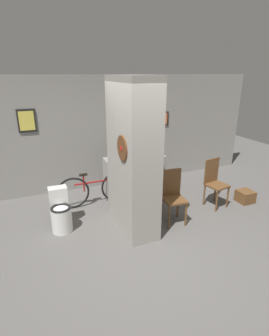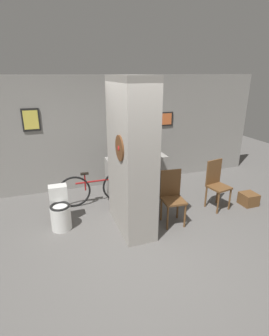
% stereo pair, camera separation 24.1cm
% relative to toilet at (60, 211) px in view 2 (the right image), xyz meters
% --- Properties ---
extents(ground_plane, '(14.00, 14.00, 0.00)m').
position_rel_toilet_xyz_m(ground_plane, '(1.25, -0.98, -0.32)').
color(ground_plane, '#5B5956').
extents(wall_back, '(8.00, 0.09, 2.60)m').
position_rel_toilet_xyz_m(wall_back, '(1.25, 1.65, 0.98)').
color(wall_back, gray).
rests_on(wall_back, ground_plane).
extents(pillar_center, '(0.54, 1.24, 2.60)m').
position_rel_toilet_xyz_m(pillar_center, '(1.21, -0.36, 0.98)').
color(pillar_center, gray).
rests_on(pillar_center, ground_plane).
extents(counter_shelf, '(1.32, 0.44, 0.92)m').
position_rel_toilet_xyz_m(counter_shelf, '(1.72, 0.77, 0.14)').
color(counter_shelf, gray).
rests_on(counter_shelf, ground_plane).
extents(toilet, '(0.35, 0.51, 0.73)m').
position_rel_toilet_xyz_m(toilet, '(0.00, 0.00, 0.00)').
color(toilet, silver).
rests_on(toilet, ground_plane).
extents(chair_near_pillar, '(0.42, 0.42, 1.00)m').
position_rel_toilet_xyz_m(chair_near_pillar, '(1.95, -0.48, 0.22)').
color(chair_near_pillar, brown).
rests_on(chair_near_pillar, ground_plane).
extents(chair_by_doorway, '(0.45, 0.45, 1.00)m').
position_rel_toilet_xyz_m(chair_by_doorway, '(3.07, -0.25, 0.22)').
color(chair_by_doorway, brown).
rests_on(chair_by_doorway, ground_plane).
extents(bicycle, '(1.60, 0.42, 0.72)m').
position_rel_toilet_xyz_m(bicycle, '(0.80, 0.70, 0.03)').
color(bicycle, black).
rests_on(bicycle, ground_plane).
extents(bottle_tall, '(0.09, 0.09, 0.27)m').
position_rel_toilet_xyz_m(bottle_tall, '(1.60, 0.80, 0.69)').
color(bottle_tall, '#19598C').
rests_on(bottle_tall, counter_shelf).
extents(bottle_short, '(0.07, 0.07, 0.20)m').
position_rel_toilet_xyz_m(bottle_short, '(1.48, 0.73, 0.67)').
color(bottle_short, '#267233').
rests_on(bottle_short, counter_shelf).
extents(floor_crate, '(0.32, 0.32, 0.25)m').
position_rel_toilet_xyz_m(floor_crate, '(3.80, -0.42, -0.19)').
color(floor_crate, brown).
rests_on(floor_crate, ground_plane).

